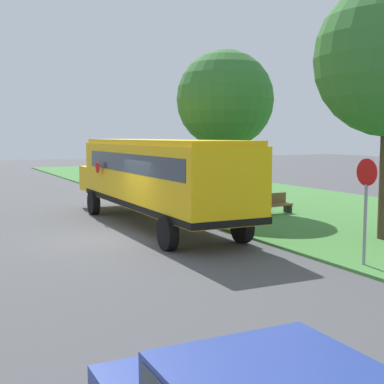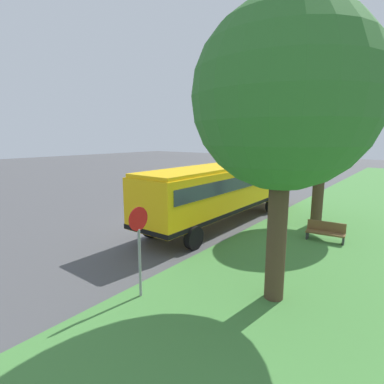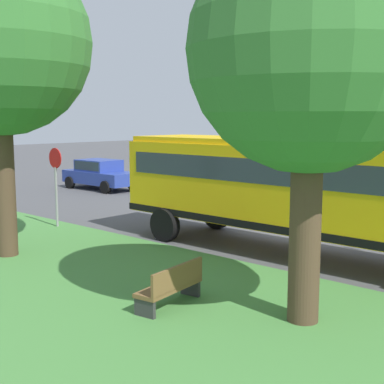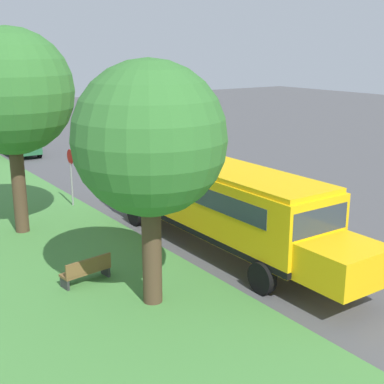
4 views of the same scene
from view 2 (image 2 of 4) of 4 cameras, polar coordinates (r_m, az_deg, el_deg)
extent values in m
plane|color=#4C4C4F|center=(16.68, -4.02, -5.75)|extent=(120.00, 120.00, 0.00)
cube|color=#47843D|center=(12.78, 32.62, -12.41)|extent=(12.00, 80.00, 0.08)
cube|color=yellow|center=(15.89, 4.85, 0.46)|extent=(2.50, 10.50, 2.20)
cube|color=yellow|center=(21.38, 13.94, 1.28)|extent=(2.20, 1.90, 1.10)
cube|color=yellow|center=(15.73, 4.92, 4.70)|extent=(2.35, 10.29, 0.16)
cube|color=black|center=(16.09, 4.80, -2.98)|extent=(2.54, 10.54, 0.20)
cube|color=#2D3842|center=(15.57, 4.27, 1.98)|extent=(2.53, 9.24, 0.64)
cube|color=#2D3842|center=(20.34, 12.91, 3.74)|extent=(2.25, 0.12, 0.80)
cylinder|color=red|center=(19.03, 6.00, 2.56)|extent=(0.03, 0.44, 0.44)
cylinder|color=black|center=(20.32, 8.31, -1.43)|extent=(0.30, 1.00, 1.00)
cylinder|color=black|center=(19.24, 14.79, -2.34)|extent=(0.30, 1.00, 1.00)
cylinder|color=black|center=(14.21, -7.73, -6.62)|extent=(0.30, 1.00, 1.00)
cylinder|color=black|center=(12.62, 0.34, -8.73)|extent=(0.30, 1.00, 1.00)
cylinder|color=#4C3826|center=(16.84, 22.83, -0.65)|extent=(0.56, 0.56, 3.29)
sphere|color=#33702D|center=(16.57, 23.63, 10.40)|extent=(4.25, 4.25, 4.25)
sphere|color=#33702D|center=(16.70, 24.12, 12.34)|extent=(2.87, 2.87, 2.87)
cylinder|color=#4C3826|center=(8.74, 15.82, -8.13)|extent=(0.54, 0.54, 3.85)
sphere|color=#33702D|center=(8.36, 17.14, 16.83)|extent=(4.79, 4.79, 4.79)
sphere|color=#33702D|center=(8.43, 19.62, 14.50)|extent=(3.58, 3.58, 3.58)
cylinder|color=gray|center=(8.95, -9.91, -13.42)|extent=(0.08, 0.08, 2.10)
cylinder|color=red|center=(8.50, -10.19, -5.07)|extent=(0.03, 0.68, 0.68)
cube|color=brown|center=(14.64, 24.04, -7.14)|extent=(1.65, 0.71, 0.08)
cube|color=brown|center=(14.78, 24.22, -5.98)|extent=(1.59, 0.27, 0.44)
cube|color=#333333|center=(14.79, 21.11, -7.67)|extent=(0.14, 0.46, 0.45)
cube|color=#333333|center=(14.66, 26.87, -8.27)|extent=(0.14, 0.46, 0.45)
camera|label=1|loc=(16.44, -67.65, -0.79)|focal=50.00mm
camera|label=3|loc=(21.16, 49.07, 4.36)|focal=50.00mm
camera|label=4|loc=(28.65, 45.01, 12.68)|focal=50.00mm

